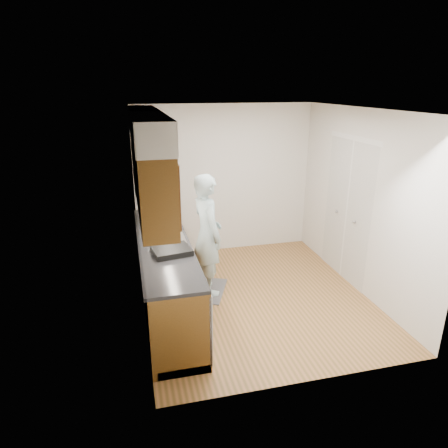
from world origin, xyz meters
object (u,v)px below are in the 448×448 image
object	(u,v)px
soap_bottle_b	(159,214)
soda_can	(164,223)
soap_bottle_c	(164,213)
steel_can	(172,220)
person	(207,227)
soap_bottle_a	(152,212)
dish_rack	(172,251)

from	to	relation	value
soap_bottle_b	soda_can	distance (m)	0.32
soap_bottle_c	steel_can	world-z (taller)	soap_bottle_c
soap_bottle_c	steel_can	distance (m)	0.24
person	soda_can	bearing A→B (deg)	57.70
person	soap_bottle_a	bearing A→B (deg)	40.69
dish_rack	soda_can	bearing A→B (deg)	79.88
steel_can	dish_rack	xyz separation A→B (m)	(-0.13, -1.05, -0.02)
soap_bottle_b	soap_bottle_c	size ratio (longest dim) A/B	0.98
person	dish_rack	world-z (taller)	person
dish_rack	soap_bottle_a	bearing A→B (deg)	85.99
soap_bottle_a	soda_can	world-z (taller)	soap_bottle_a
person	soap_bottle_c	xyz separation A→B (m)	(-0.52, 0.56, 0.07)
soda_can	steel_can	bearing A→B (deg)	46.31
person	steel_can	distance (m)	0.55
soap_bottle_b	soda_can	world-z (taller)	soap_bottle_b
soap_bottle_a	soda_can	distance (m)	0.35
soap_bottle_a	steel_can	world-z (taller)	soap_bottle_a
person	soda_can	distance (m)	0.60
soap_bottle_a	soda_can	xyz separation A→B (m)	(0.13, -0.32, -0.07)
steel_can	person	bearing A→B (deg)	-37.89
person	dish_rack	distance (m)	0.91
soap_bottle_a	soap_bottle_c	distance (m)	0.17
soap_bottle_a	person	bearing A→B (deg)	-37.58
person	soda_can	xyz separation A→B (m)	(-0.56, 0.21, 0.04)
soap_bottle_b	steel_can	xyz separation A→B (m)	(0.16, -0.19, -0.04)
soda_can	steel_can	world-z (taller)	soda_can
soap_bottle_a	soda_can	bearing A→B (deg)	-67.72
person	soap_bottle_b	distance (m)	0.80
steel_can	dish_rack	distance (m)	1.06
soap_bottle_b	soap_bottle_a	bearing A→B (deg)	178.76
soap_bottle_c	dish_rack	bearing A→B (deg)	-91.75
soap_bottle_b	person	bearing A→B (deg)	-41.69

